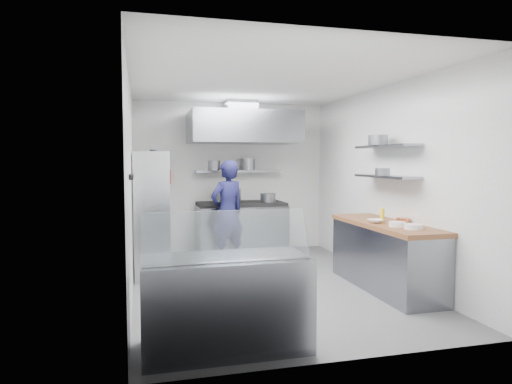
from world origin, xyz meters
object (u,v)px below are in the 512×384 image
object	(u,v)px
wire_rack	(151,214)
display_case	(225,303)
chef	(227,212)
gas_range	(241,230)

from	to	relation	value
wire_rack	display_case	world-z (taller)	wire_rack
chef	display_case	size ratio (longest dim) A/B	1.15
display_case	wire_rack	bearing A→B (deg)	101.23
chef	wire_rack	xyz separation A→B (m)	(-1.25, -0.51, 0.06)
gas_range	chef	distance (m)	0.89
gas_range	display_case	size ratio (longest dim) A/B	1.07
gas_range	chef	bearing A→B (deg)	-119.29
gas_range	chef	world-z (taller)	chef
gas_range	wire_rack	distance (m)	2.08
chef	display_case	distance (m)	3.51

